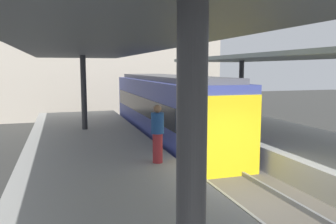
% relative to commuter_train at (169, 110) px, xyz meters
% --- Properties ---
extents(ground_plane, '(80.00, 80.00, 0.00)m').
position_rel_commuter_train_xyz_m(ground_plane, '(0.00, -7.63, -1.73)').
color(ground_plane, '#383835').
extents(platform_left, '(4.40, 28.00, 1.00)m').
position_rel_commuter_train_xyz_m(platform_left, '(-3.80, -7.63, -1.23)').
color(platform_left, '#9E9E99').
rests_on(platform_left, ground_plane).
extents(track_ballast, '(3.20, 28.00, 0.20)m').
position_rel_commuter_train_xyz_m(track_ballast, '(0.00, -7.63, -1.63)').
color(track_ballast, '#59544C').
rests_on(track_ballast, ground_plane).
extents(rail_near_side, '(0.08, 28.00, 0.14)m').
position_rel_commuter_train_xyz_m(rail_near_side, '(-0.72, -7.63, -1.46)').
color(rail_near_side, slate).
rests_on(rail_near_side, track_ballast).
extents(rail_far_side, '(0.08, 28.00, 0.14)m').
position_rel_commuter_train_xyz_m(rail_far_side, '(0.72, -7.63, -1.46)').
color(rail_far_side, slate).
rests_on(rail_far_side, track_ballast).
extents(commuter_train, '(2.78, 11.18, 3.10)m').
position_rel_commuter_train_xyz_m(commuter_train, '(0.00, 0.00, 0.00)').
color(commuter_train, '#38428C').
rests_on(commuter_train, track_ballast).
extents(canopy_left, '(4.18, 21.00, 3.34)m').
position_rel_commuter_train_xyz_m(canopy_left, '(-3.80, -6.23, 2.49)').
color(canopy_left, '#333335').
rests_on(canopy_left, platform_left).
extents(passenger_near_bench, '(0.36, 0.36, 1.57)m').
position_rel_commuter_train_xyz_m(passenger_near_bench, '(2.17, -3.98, 0.08)').
color(passenger_near_bench, '#7A337A').
rests_on(passenger_near_bench, platform_right).
extents(passenger_mid_platform, '(0.36, 0.36, 1.63)m').
position_rel_commuter_train_xyz_m(passenger_mid_platform, '(-2.23, -5.99, 0.12)').
color(passenger_mid_platform, maroon).
rests_on(passenger_mid_platform, platform_left).
extents(station_building_backdrop, '(18.00, 6.00, 11.00)m').
position_rel_commuter_train_xyz_m(station_building_backdrop, '(-1.80, 12.37, 3.77)').
color(station_building_backdrop, '#A89E8E').
rests_on(station_building_backdrop, ground_plane).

